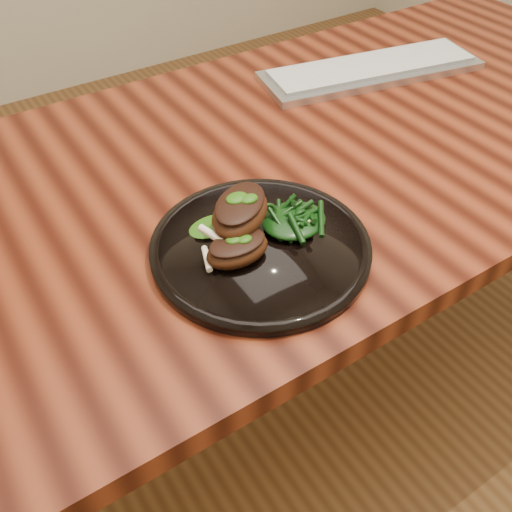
{
  "coord_description": "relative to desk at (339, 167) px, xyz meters",
  "views": [
    {
      "loc": [
        -0.65,
        -0.7,
        1.31
      ],
      "look_at": [
        -0.35,
        -0.23,
        0.78
      ],
      "focal_mm": 40.0,
      "sensor_mm": 36.0,
      "label": 1
    }
  ],
  "objects": [
    {
      "name": "herb_smear",
      "position": [
        -0.36,
        -0.13,
        0.1
      ],
      "size": [
        0.07,
        0.05,
        0.0
      ],
      "primitive_type": "ellipsoid",
      "color": "#164307",
      "rests_on": "plate"
    },
    {
      "name": "keyboard",
      "position": [
        0.2,
        0.15,
        0.09
      ],
      "size": [
        0.51,
        0.24,
        0.02
      ],
      "color": "#B3B6B7",
      "rests_on": "desk"
    },
    {
      "name": "greens_heap",
      "position": [
        -0.26,
        -0.19,
        0.12
      ],
      "size": [
        0.1,
        0.09,
        0.04
      ],
      "color": "black",
      "rests_on": "plate"
    },
    {
      "name": "lamb_chop_back",
      "position": [
        -0.33,
        -0.17,
        0.14
      ],
      "size": [
        0.13,
        0.13,
        0.05
      ],
      "color": "#3B1A0B",
      "rests_on": "plate"
    },
    {
      "name": "desk",
      "position": [
        0.0,
        0.0,
        0.0
      ],
      "size": [
        1.6,
        0.8,
        0.75
      ],
      "color": "black",
      "rests_on": "ground"
    },
    {
      "name": "plate",
      "position": [
        -0.32,
        -0.2,
        0.09
      ],
      "size": [
        0.32,
        0.32,
        0.02
      ],
      "color": "black",
      "rests_on": "desk"
    },
    {
      "name": "lamb_chop_front",
      "position": [
        -0.36,
        -0.21,
        0.12
      ],
      "size": [
        0.1,
        0.07,
        0.04
      ],
      "color": "#3B1A0B",
      "rests_on": "plate"
    }
  ]
}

